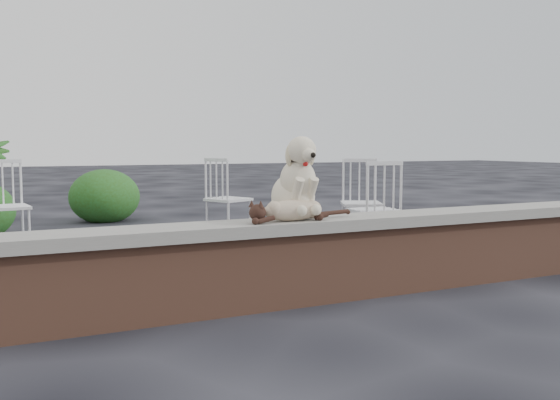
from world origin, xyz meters
name	(u,v)px	position (x,y,z in m)	size (l,w,h in m)	color
ground	(331,298)	(0.00, 0.00, 0.00)	(60.00, 60.00, 0.00)	black
brick_wall	(331,264)	(0.00, 0.00, 0.25)	(6.00, 0.30, 0.50)	brown
capstone	(331,223)	(0.00, 0.00, 0.54)	(6.20, 0.40, 0.08)	slate
dog	(293,177)	(-0.26, 0.09, 0.87)	(0.38, 0.50, 0.58)	beige
cat	(293,209)	(-0.34, -0.06, 0.66)	(0.96, 0.23, 0.16)	tan
chair_d	(361,202)	(1.50, 1.90, 0.47)	(0.56, 0.56, 0.94)	white
chair_c	(374,209)	(1.22, 1.24, 0.47)	(0.56, 0.56, 0.94)	white
chair_b	(7,205)	(-2.01, 3.16, 0.47)	(0.56, 0.56, 0.94)	white
chair_e	(228,198)	(0.38, 3.03, 0.47)	(0.56, 0.56, 0.94)	white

